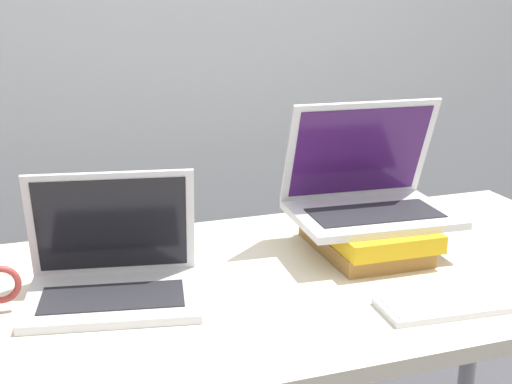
{
  "coord_description": "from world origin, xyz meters",
  "views": [
    {
      "loc": [
        -0.5,
        -0.86,
        1.28
      ],
      "look_at": [
        -0.08,
        0.37,
        0.89
      ],
      "focal_mm": 50.0,
      "sensor_mm": 36.0,
      "label": 1
    }
  ],
  "objects_px": {
    "laptop_on_books": "(368,193)",
    "wireless_keyboard": "(455,303)",
    "book_stack": "(367,235)",
    "laptop_left": "(113,273)"
  },
  "relations": [
    {
      "from": "laptop_left",
      "to": "laptop_on_books",
      "type": "height_order",
      "value": "laptop_on_books"
    },
    {
      "from": "laptop_left",
      "to": "book_stack",
      "type": "bearing_deg",
      "value": 5.11
    },
    {
      "from": "laptop_on_books",
      "to": "wireless_keyboard",
      "type": "relative_size",
      "value": 1.23
    },
    {
      "from": "book_stack",
      "to": "laptop_on_books",
      "type": "height_order",
      "value": "laptop_on_books"
    },
    {
      "from": "laptop_on_books",
      "to": "laptop_left",
      "type": "bearing_deg",
      "value": -172.02
    },
    {
      "from": "laptop_on_books",
      "to": "wireless_keyboard",
      "type": "xyz_separation_m",
      "value": [
        0.01,
        -0.33,
        -0.12
      ]
    },
    {
      "from": "book_stack",
      "to": "wireless_keyboard",
      "type": "relative_size",
      "value": 1.04
    },
    {
      "from": "book_stack",
      "to": "laptop_on_books",
      "type": "bearing_deg",
      "value": 67.13
    },
    {
      "from": "book_stack",
      "to": "laptop_on_books",
      "type": "relative_size",
      "value": 0.84
    },
    {
      "from": "book_stack",
      "to": "wireless_keyboard",
      "type": "distance_m",
      "value": 0.3
    }
  ]
}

